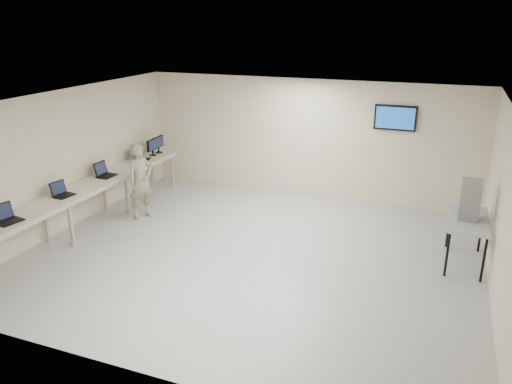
% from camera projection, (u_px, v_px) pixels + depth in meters
% --- Properties ---
extents(room, '(8.01, 7.01, 2.81)m').
position_uv_depth(room, '(255.00, 181.00, 8.73)').
color(room, '#9D9D97').
rests_on(room, ground).
extents(workbench, '(0.76, 6.00, 0.90)m').
position_uv_depth(workbench, '(88.00, 189.00, 10.11)').
color(workbench, beige).
rests_on(workbench, ground).
extents(laptop_0, '(0.39, 0.44, 0.31)m').
position_uv_depth(laptop_0, '(6.00, 217.00, 8.28)').
color(laptop_0, black).
rests_on(laptop_0, workbench).
extents(laptop_1, '(0.34, 0.39, 0.28)m').
position_uv_depth(laptop_1, '(61.00, 192.00, 9.48)').
color(laptop_1, black).
rests_on(laptop_1, workbench).
extents(laptop_2, '(0.33, 0.40, 0.31)m').
position_uv_depth(laptop_2, '(104.00, 173.00, 10.65)').
color(laptop_2, black).
rests_on(laptop_2, workbench).
extents(laptop_3, '(0.43, 0.47, 0.31)m').
position_uv_depth(laptop_3, '(140.00, 157.00, 11.82)').
color(laptop_3, black).
rests_on(laptop_3, workbench).
extents(monitor_near, '(0.18, 0.41, 0.40)m').
position_uv_depth(monitor_near, '(152.00, 146.00, 12.19)').
color(monitor_near, black).
rests_on(monitor_near, workbench).
extents(monitor_far, '(0.19, 0.42, 0.42)m').
position_uv_depth(monitor_far, '(158.00, 143.00, 12.42)').
color(monitor_far, black).
rests_on(monitor_far, workbench).
extents(soldier, '(0.57, 0.70, 1.64)m').
position_uv_depth(soldier, '(141.00, 181.00, 10.60)').
color(soldier, '#727658').
rests_on(soldier, ground).
extents(side_table, '(0.66, 1.41, 0.85)m').
position_uv_depth(side_table, '(468.00, 223.00, 8.59)').
color(side_table, '#949DA9').
rests_on(side_table, ground).
extents(storage_bins, '(0.33, 0.36, 0.69)m').
position_uv_depth(storage_bins, '(470.00, 200.00, 8.46)').
color(storage_bins, gray).
rests_on(storage_bins, side_table).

